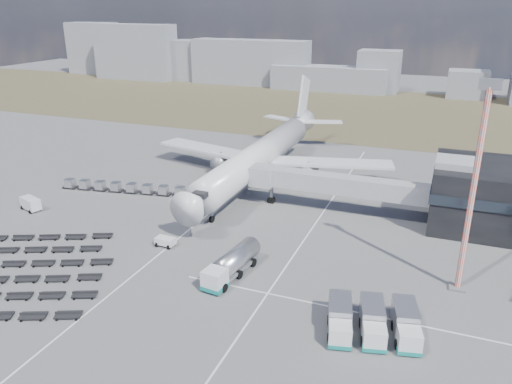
% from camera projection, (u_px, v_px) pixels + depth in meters
% --- Properties ---
extents(ground, '(420.00, 420.00, 0.00)m').
position_uv_depth(ground, '(185.00, 245.00, 73.94)').
color(ground, '#565659').
rests_on(ground, ground).
extents(grass_strip, '(420.00, 90.00, 0.01)m').
position_uv_depth(grass_strip, '(343.00, 109.00, 169.75)').
color(grass_strip, '#49412B').
rests_on(grass_strip, ground).
extents(lane_markings, '(47.12, 110.00, 0.01)m').
position_uv_depth(lane_markings, '(254.00, 247.00, 73.21)').
color(lane_markings, silver).
rests_on(lane_markings, ground).
extents(jet_bridge, '(30.30, 3.80, 7.05)m').
position_uv_depth(jet_bridge, '(325.00, 183.00, 84.51)').
color(jet_bridge, '#939399').
rests_on(jet_bridge, ground).
extents(airliner, '(51.59, 64.53, 17.62)m').
position_uv_depth(airliner, '(263.00, 154.00, 100.28)').
color(airliner, silver).
rests_on(airliner, ground).
extents(skyline, '(312.44, 25.80, 25.09)m').
position_uv_depth(skyline, '(343.00, 65.00, 204.90)').
color(skyline, gray).
rests_on(skyline, ground).
extents(fuel_tanker, '(4.12, 11.02, 3.48)m').
position_uv_depth(fuel_tanker, '(232.00, 264.00, 64.93)').
color(fuel_tanker, silver).
rests_on(fuel_tanker, ground).
extents(pushback_tug, '(2.96, 1.75, 1.34)m').
position_uv_depth(pushback_tug, '(165.00, 242.00, 73.35)').
color(pushback_tug, silver).
rests_on(pushback_tug, ground).
extents(utility_van, '(4.52, 3.11, 2.22)m').
position_uv_depth(utility_van, '(31.00, 204.00, 86.06)').
color(utility_van, silver).
rests_on(utility_van, ground).
extents(catering_truck, '(3.90, 6.49, 2.79)m').
position_uv_depth(catering_truck, '(304.00, 170.00, 103.03)').
color(catering_truck, silver).
rests_on(catering_truck, ground).
extents(service_trucks_near, '(10.83, 9.12, 2.87)m').
position_uv_depth(service_trucks_near, '(373.00, 321.00, 53.47)').
color(service_trucks_near, silver).
rests_on(service_trucks_near, ground).
extents(uld_row, '(24.91, 5.89, 1.69)m').
position_uv_depth(uld_row, '(124.00, 187.00, 94.25)').
color(uld_row, black).
rests_on(uld_row, ground).
extents(baggage_dollies, '(28.74, 29.00, 0.71)m').
position_uv_depth(baggage_dollies, '(17.00, 272.00, 65.72)').
color(baggage_dollies, black).
rests_on(baggage_dollies, ground).
extents(floodlight_mast, '(2.44, 2.01, 25.97)m').
position_uv_depth(floodlight_mast, '(473.00, 191.00, 58.06)').
color(floodlight_mast, red).
rests_on(floodlight_mast, ground).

